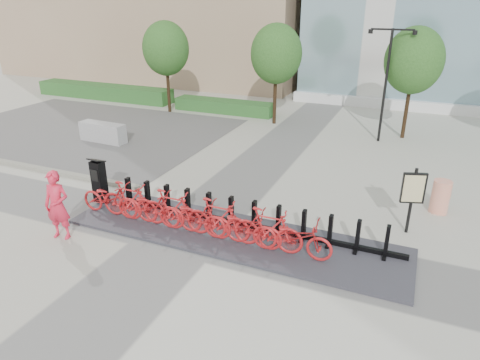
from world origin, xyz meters
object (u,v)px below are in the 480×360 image
at_px(jersey_barrier, 103,132).
at_px(kiosk, 99,180).
at_px(worker_red, 57,205).
at_px(construction_barrel, 440,197).
at_px(map_sign, 413,191).
at_px(bike_0, 110,199).

bearing_deg(jersey_barrier, kiosk, -48.37).
xyz_separation_m(worker_red, construction_barrel, (9.65, 5.77, -0.46)).
bearing_deg(jersey_barrier, map_sign, -11.42).
bearing_deg(jersey_barrier, construction_barrel, -3.99).
height_order(construction_barrel, map_sign, map_sign).
height_order(worker_red, construction_barrel, worker_red).
relative_size(bike_0, map_sign, 1.01).
height_order(bike_0, construction_barrel, bike_0).
relative_size(bike_0, construction_barrel, 1.88).
distance_m(kiosk, construction_barrel, 10.71).
distance_m(kiosk, jersey_barrier, 6.79).
bearing_deg(bike_0, worker_red, 162.96).
xyz_separation_m(bike_0, construction_barrel, (9.17, 4.23, -0.07)).
height_order(kiosk, construction_barrel, kiosk).
bearing_deg(worker_red, map_sign, 13.55).
relative_size(kiosk, worker_red, 0.76).
bearing_deg(kiosk, jersey_barrier, 130.90).
relative_size(kiosk, map_sign, 0.76).
relative_size(jersey_barrier, map_sign, 1.18).
xyz_separation_m(kiosk, jersey_barrier, (-4.27, 5.27, -0.35)).
xyz_separation_m(worker_red, jersey_barrier, (-4.70, 7.43, -0.54)).
height_order(kiosk, jersey_barrier, kiosk).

